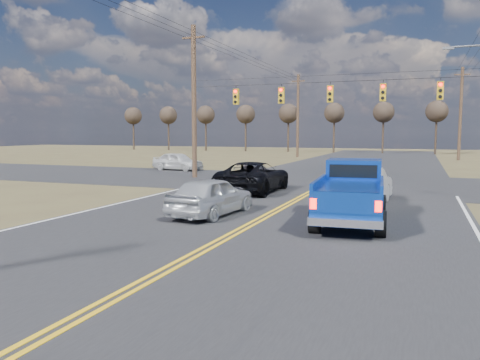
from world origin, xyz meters
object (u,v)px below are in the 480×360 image
(silver_suv, at_px, (211,196))
(white_car_queue, at_px, (362,186))
(black_suv, at_px, (254,177))
(cross_car_west, at_px, (178,161))
(pickup_truck, at_px, (352,193))
(dgrey_car_queue, at_px, (254,174))

(silver_suv, bearing_deg, white_car_queue, -130.65)
(black_suv, distance_m, cross_car_west, 14.72)
(pickup_truck, xyz_separation_m, silver_suv, (-5.00, -0.36, -0.29))
(dgrey_car_queue, relative_size, cross_car_west, 0.98)
(pickup_truck, relative_size, dgrey_car_queue, 1.36)
(white_car_queue, height_order, cross_car_west, white_car_queue)
(pickup_truck, bearing_deg, silver_suv, 179.87)
(white_car_queue, bearing_deg, dgrey_car_queue, -33.10)
(pickup_truck, height_order, cross_car_west, pickup_truck)
(pickup_truck, xyz_separation_m, cross_car_west, (-16.00, 17.20, -0.28))
(silver_suv, xyz_separation_m, cross_car_west, (-11.00, 17.56, 0.01))
(pickup_truck, height_order, black_suv, pickup_truck)
(dgrey_car_queue, bearing_deg, black_suv, 101.18)
(black_suv, bearing_deg, pickup_truck, 130.79)
(silver_suv, relative_size, white_car_queue, 0.87)
(cross_car_west, bearing_deg, pickup_truck, -127.42)
(white_car_queue, distance_m, cross_car_west, 20.44)
(black_suv, bearing_deg, cross_car_west, -46.77)
(white_car_queue, bearing_deg, pickup_truck, 98.05)
(white_car_queue, bearing_deg, black_suv, -16.00)
(pickup_truck, distance_m, white_car_queue, 4.30)
(cross_car_west, bearing_deg, white_car_queue, -119.50)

